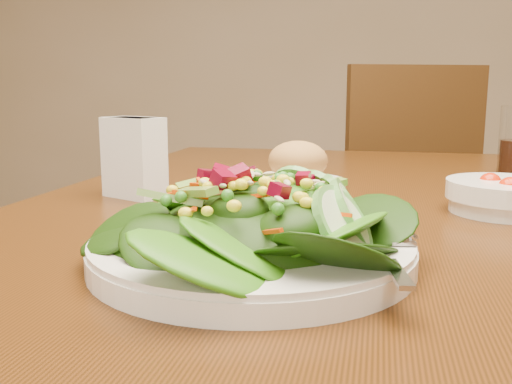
# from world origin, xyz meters

# --- Properties ---
(dining_table) EXTENTS (0.90, 1.40, 0.75)m
(dining_table) POSITION_xyz_m (0.00, 0.00, 0.65)
(dining_table) COLOR #44210A
(dining_table) RESTS_ON ground_plane
(chair_far) EXTENTS (0.59, 0.59, 0.98)m
(chair_far) POSITION_xyz_m (0.12, 1.07, 0.52)
(chair_far) COLOR #331D0C
(chair_far) RESTS_ON ground_plane
(salad_plate) EXTENTS (0.31, 0.31, 0.09)m
(salad_plate) POSITION_xyz_m (-0.04, -0.30, 0.78)
(salad_plate) COLOR silver
(salad_plate) RESTS_ON dining_table
(bread_plate) EXTENTS (0.16, 0.16, 0.08)m
(bread_plate) POSITION_xyz_m (-0.06, 0.11, 0.78)
(bread_plate) COLOR silver
(bread_plate) RESTS_ON dining_table
(tomato_bowl) EXTENTS (0.16, 0.16, 0.05)m
(tomato_bowl) POSITION_xyz_m (0.24, -0.01, 0.77)
(tomato_bowl) COLOR silver
(tomato_bowl) RESTS_ON dining_table
(napkin_holder) EXTENTS (0.11, 0.09, 0.12)m
(napkin_holder) POSITION_xyz_m (-0.30, -0.01, 0.81)
(napkin_holder) COLOR white
(napkin_holder) RESTS_ON dining_table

